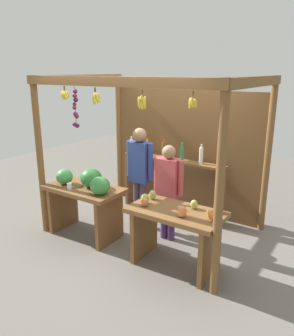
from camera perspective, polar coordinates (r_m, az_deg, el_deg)
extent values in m
plane|color=slate|center=(5.51, 1.12, -10.34)|extent=(12.00, 12.00, 0.00)
cylinder|color=brown|center=(5.33, -17.63, 1.68)|extent=(0.10, 0.10, 2.39)
cylinder|color=brown|center=(3.65, 12.10, -4.45)|extent=(0.10, 0.10, 2.39)
cylinder|color=brown|center=(6.66, -4.76, 5.18)|extent=(0.10, 0.10, 2.39)
cylinder|color=brown|center=(5.41, 19.71, 1.72)|extent=(0.10, 0.10, 2.39)
cube|color=brown|center=(4.15, -6.06, 14.32)|extent=(2.95, 0.12, 0.12)
cube|color=brown|center=(5.82, -11.08, 14.63)|extent=(0.12, 2.02, 0.12)
cube|color=brown|center=(4.34, 17.88, 13.74)|extent=(0.12, 2.02, 0.12)
cube|color=brown|center=(5.94, 6.27, 2.62)|extent=(2.85, 0.04, 2.15)
cylinder|color=brown|center=(3.75, 7.77, 12.39)|extent=(0.02, 0.02, 0.06)
ellipsoid|color=yellow|center=(3.74, 8.17, 10.69)|extent=(0.04, 0.07, 0.11)
ellipsoid|color=yellow|center=(3.78, 7.94, 10.79)|extent=(0.06, 0.04, 0.11)
ellipsoid|color=yellow|center=(3.79, 7.42, 10.63)|extent=(0.06, 0.06, 0.11)
ellipsoid|color=yellow|center=(3.76, 7.33, 10.91)|extent=(0.05, 0.06, 0.11)
ellipsoid|color=yellow|center=(3.74, 7.67, 10.96)|extent=(0.06, 0.04, 0.11)
cylinder|color=brown|center=(4.97, -13.79, 12.98)|extent=(0.02, 0.02, 0.06)
ellipsoid|color=yellow|center=(4.95, -13.43, 11.87)|extent=(0.04, 0.06, 0.11)
ellipsoid|color=yellow|center=(4.98, -13.23, 11.98)|extent=(0.07, 0.07, 0.12)
ellipsoid|color=yellow|center=(5.00, -13.48, 11.72)|extent=(0.07, 0.04, 0.11)
ellipsoid|color=yellow|center=(5.02, -13.58, 11.87)|extent=(0.07, 0.06, 0.11)
ellipsoid|color=yellow|center=(5.00, -13.87, 11.91)|extent=(0.05, 0.06, 0.11)
ellipsoid|color=yellow|center=(4.99, -14.06, 11.99)|extent=(0.05, 0.07, 0.11)
ellipsoid|color=yellow|center=(4.98, -14.10, 11.92)|extent=(0.07, 0.06, 0.11)
ellipsoid|color=yellow|center=(4.96, -13.93, 11.64)|extent=(0.07, 0.04, 0.11)
ellipsoid|color=yellow|center=(4.94, -13.64, 11.73)|extent=(0.06, 0.07, 0.11)
cylinder|color=brown|center=(4.47, -8.76, 12.94)|extent=(0.02, 0.02, 0.06)
ellipsoid|color=yellow|center=(4.45, -8.42, 11.44)|extent=(0.04, 0.08, 0.13)
ellipsoid|color=yellow|center=(4.48, -8.13, 11.71)|extent=(0.05, 0.05, 0.13)
ellipsoid|color=yellow|center=(4.50, -8.61, 11.70)|extent=(0.08, 0.05, 0.13)
ellipsoid|color=yellow|center=(4.49, -8.94, 11.69)|extent=(0.04, 0.07, 0.13)
ellipsoid|color=yellow|center=(4.47, -8.98, 11.28)|extent=(0.06, 0.05, 0.13)
ellipsoid|color=yellow|center=(4.44, -8.85, 11.31)|extent=(0.07, 0.05, 0.13)
cylinder|color=brown|center=(4.05, -0.82, 12.80)|extent=(0.02, 0.02, 0.06)
ellipsoid|color=gold|center=(4.04, -0.47, 10.86)|extent=(0.04, 0.08, 0.15)
ellipsoid|color=gold|center=(4.06, -0.43, 10.83)|extent=(0.06, 0.06, 0.15)
ellipsoid|color=gold|center=(4.08, -0.49, 11.12)|extent=(0.09, 0.05, 0.15)
ellipsoid|color=gold|center=(4.09, -0.70, 10.92)|extent=(0.08, 0.05, 0.15)
ellipsoid|color=gold|center=(4.08, -1.19, 11.25)|extent=(0.05, 0.09, 0.15)
ellipsoid|color=gold|center=(4.06, -1.16, 10.90)|extent=(0.05, 0.08, 0.15)
ellipsoid|color=gold|center=(4.04, -1.30, 10.95)|extent=(0.08, 0.07, 0.15)
ellipsoid|color=gold|center=(4.02, -1.03, 10.76)|extent=(0.07, 0.04, 0.15)
ellipsoid|color=gold|center=(4.02, -0.72, 11.17)|extent=(0.06, 0.06, 0.15)
cylinder|color=#4C422D|center=(5.07, -12.04, 10.36)|extent=(0.01, 0.01, 0.55)
sphere|color=#511938|center=(5.06, -12.05, 12.57)|extent=(0.07, 0.07, 0.07)
sphere|color=#601E42|center=(5.04, -12.12, 11.89)|extent=(0.07, 0.07, 0.07)
sphere|color=#47142D|center=(5.05, -11.95, 11.22)|extent=(0.07, 0.07, 0.07)
sphere|color=#601E42|center=(5.08, -12.13, 10.49)|extent=(0.06, 0.06, 0.06)
sphere|color=#601E42|center=(5.06, -12.15, 9.92)|extent=(0.06, 0.06, 0.06)
sphere|color=#601E42|center=(5.04, -11.96, 8.87)|extent=(0.07, 0.07, 0.07)
sphere|color=#47142D|center=(5.09, -11.85, 8.75)|extent=(0.06, 0.06, 0.06)
sphere|color=#601E42|center=(5.06, -11.79, 8.52)|extent=(0.06, 0.06, 0.06)
sphere|color=#511938|center=(5.11, -12.14, 7.21)|extent=(0.06, 0.06, 0.06)
sphere|color=#511938|center=(5.12, -11.69, 7.02)|extent=(0.07, 0.07, 0.07)
cube|color=brown|center=(5.15, -10.61, -3.50)|extent=(1.20, 0.64, 0.06)
cube|color=brown|center=(5.61, -13.95, -6.29)|extent=(0.06, 0.58, 0.72)
cube|color=brown|center=(4.99, -6.36, -8.79)|extent=(0.06, 0.58, 0.72)
ellipsoid|color=#38843D|center=(4.77, -7.95, -2.98)|extent=(0.30, 0.30, 0.25)
ellipsoid|color=#429347|center=(5.30, -13.78, -1.42)|extent=(0.36, 0.36, 0.24)
ellipsoid|color=#2D7533|center=(5.08, -9.43, -1.68)|extent=(0.43, 0.43, 0.28)
cylinder|color=white|center=(5.08, -12.96, -3.01)|extent=(0.07, 0.07, 0.09)
cube|color=brown|center=(4.27, 4.90, -7.48)|extent=(1.20, 0.64, 0.06)
cube|color=brown|center=(4.66, -0.47, -10.60)|extent=(0.06, 0.58, 0.72)
cube|color=brown|center=(4.26, 10.58, -13.64)|extent=(0.06, 0.58, 0.72)
ellipsoid|color=#A8B24C|center=(4.30, 7.95, -6.10)|extent=(0.11, 0.11, 0.12)
ellipsoid|color=#CC7038|center=(4.34, -0.37, -5.80)|extent=(0.13, 0.13, 0.11)
ellipsoid|color=gold|center=(4.06, 10.80, -7.61)|extent=(0.14, 0.14, 0.12)
ellipsoid|color=#E07F47|center=(4.05, 5.94, -7.31)|extent=(0.11, 0.11, 0.14)
ellipsoid|color=#A8B24C|center=(4.04, 11.94, -7.72)|extent=(0.14, 0.14, 0.13)
ellipsoid|color=#A8B24C|center=(4.25, 11.98, -6.30)|extent=(0.15, 0.15, 0.16)
ellipsoid|color=#A8B24C|center=(4.56, 0.93, -4.55)|extent=(0.12, 0.12, 0.13)
ellipsoid|color=#CC7038|center=(4.00, 11.24, -8.03)|extent=(0.13, 0.13, 0.12)
ellipsoid|color=#A8B24C|center=(4.42, -0.35, -5.18)|extent=(0.15, 0.15, 0.13)
cube|color=brown|center=(6.40, -3.02, -1.66)|extent=(0.05, 0.20, 1.00)
cube|color=brown|center=(5.56, 12.58, -4.86)|extent=(0.05, 0.20, 1.00)
cube|color=brown|center=(5.78, 4.31, 1.31)|extent=(1.85, 0.22, 0.04)
cylinder|color=silver|center=(6.20, -2.62, 3.71)|extent=(0.06, 0.06, 0.24)
cylinder|color=silver|center=(6.17, -2.64, 5.08)|extent=(0.03, 0.03, 0.06)
cylinder|color=gold|center=(6.01, 0.05, 3.27)|extent=(0.07, 0.07, 0.23)
cylinder|color=gold|center=(5.98, 0.05, 4.64)|extent=(0.03, 0.03, 0.06)
cylinder|color=#994C1E|center=(5.83, 2.80, 3.02)|extent=(0.06, 0.06, 0.27)
cylinder|color=#994C1E|center=(5.80, 2.82, 4.59)|extent=(0.03, 0.03, 0.06)
cylinder|color=#338C4C|center=(5.67, 5.90, 2.47)|extent=(0.06, 0.06, 0.25)
cylinder|color=#338C4C|center=(5.63, 5.95, 3.99)|extent=(0.03, 0.03, 0.06)
cylinder|color=silver|center=(5.52, 9.13, 2.06)|extent=(0.07, 0.07, 0.27)
cylinder|color=silver|center=(5.48, 9.20, 3.71)|extent=(0.03, 0.03, 0.06)
cylinder|color=silver|center=(5.40, 12.33, 1.34)|extent=(0.06, 0.06, 0.22)
cylinder|color=silver|center=(5.36, 12.42, 2.80)|extent=(0.03, 0.03, 0.06)
cylinder|color=#513D51|center=(5.54, -1.71, -5.90)|extent=(0.11, 0.11, 0.76)
cylinder|color=#513D51|center=(5.47, -0.68, -6.16)|extent=(0.11, 0.11, 0.76)
cube|color=#2D428C|center=(5.28, -1.24, 1.00)|extent=(0.32, 0.19, 0.64)
cylinder|color=#2D428C|center=(5.38, -2.99, 1.64)|extent=(0.08, 0.08, 0.58)
cylinder|color=#2D428C|center=(5.16, 0.58, 1.02)|extent=(0.08, 0.08, 0.58)
sphere|color=#997051|center=(5.18, -1.27, 5.58)|extent=(0.22, 0.22, 0.22)
cylinder|color=#4C2F63|center=(5.14, 2.94, -8.21)|extent=(0.11, 0.11, 0.68)
cylinder|color=#4C2F63|center=(5.08, 4.11, -8.51)|extent=(0.11, 0.11, 0.68)
cube|color=#BF474C|center=(4.88, 3.65, -1.67)|extent=(0.32, 0.19, 0.57)
cylinder|color=#BF474C|center=(4.97, 1.66, -0.97)|extent=(0.08, 0.08, 0.52)
cylinder|color=#BF474C|center=(4.78, 5.73, -1.75)|extent=(0.08, 0.08, 0.52)
sphere|color=#997051|center=(4.78, 3.73, 2.71)|extent=(0.20, 0.20, 0.20)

